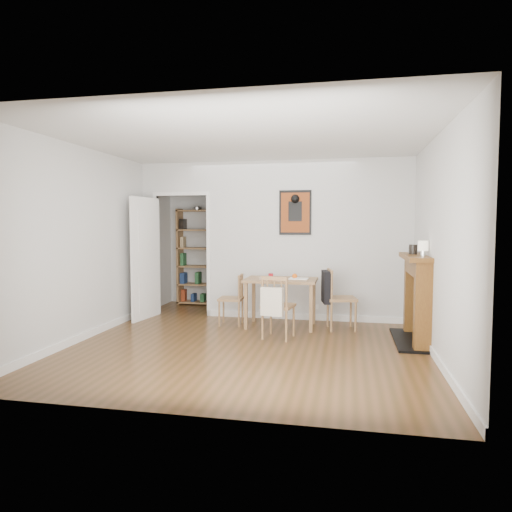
% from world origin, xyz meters
% --- Properties ---
extents(ground, '(5.20, 5.20, 0.00)m').
position_xyz_m(ground, '(0.00, 0.00, 0.00)').
color(ground, '#58361C').
rests_on(ground, ground).
extents(room_shell, '(5.20, 5.20, 5.20)m').
position_xyz_m(room_shell, '(0.10, 1.34, 1.30)').
color(room_shell, beige).
rests_on(room_shell, ground).
extents(dining_table, '(1.08, 0.69, 0.74)m').
position_xyz_m(dining_table, '(0.25, 0.77, 0.65)').
color(dining_table, '#966E46').
rests_on(dining_table, ground).
extents(chair_left, '(0.42, 0.42, 0.79)m').
position_xyz_m(chair_left, '(-0.53, 0.76, 0.40)').
color(chair_left, '#A27E4B').
rests_on(chair_left, ground).
extents(chair_right, '(0.58, 0.53, 0.91)m').
position_xyz_m(chair_right, '(1.14, 0.75, 0.47)').
color(chair_right, '#A27E4B').
rests_on(chair_right, ground).
extents(chair_front, '(0.51, 0.55, 0.87)m').
position_xyz_m(chair_front, '(0.32, 0.06, 0.44)').
color(chair_front, '#A27E4B').
rests_on(chair_front, ground).
extents(bookshelf, '(0.78, 0.31, 1.86)m').
position_xyz_m(bookshelf, '(-1.62, 2.40, 0.92)').
color(bookshelf, '#966E46').
rests_on(bookshelf, ground).
extents(fireplace, '(0.45, 1.25, 1.16)m').
position_xyz_m(fireplace, '(2.16, 0.25, 0.62)').
color(fireplace, brown).
rests_on(fireplace, ground).
extents(red_glass, '(0.07, 0.07, 0.09)m').
position_xyz_m(red_glass, '(0.11, 0.67, 0.78)').
color(red_glass, maroon).
rests_on(red_glass, dining_table).
extents(orange_fruit, '(0.08, 0.08, 0.08)m').
position_xyz_m(orange_fruit, '(0.46, 0.82, 0.78)').
color(orange_fruit, '#E9590C').
rests_on(orange_fruit, dining_table).
extents(placemat, '(0.48, 0.39, 0.00)m').
position_xyz_m(placemat, '(0.13, 0.78, 0.74)').
color(placemat, beige).
rests_on(placemat, dining_table).
extents(notebook, '(0.29, 0.21, 0.01)m').
position_xyz_m(notebook, '(0.52, 0.78, 0.74)').
color(notebook, white).
rests_on(notebook, dining_table).
extents(mantel_lamp, '(0.13, 0.13, 0.20)m').
position_xyz_m(mantel_lamp, '(2.17, -0.06, 1.28)').
color(mantel_lamp, silver).
rests_on(mantel_lamp, fireplace).
extents(ceramic_jar_a, '(0.11, 0.11, 0.13)m').
position_xyz_m(ceramic_jar_a, '(2.10, 0.37, 1.23)').
color(ceramic_jar_a, black).
rests_on(ceramic_jar_a, fireplace).
extents(ceramic_jar_b, '(0.08, 0.08, 0.10)m').
position_xyz_m(ceramic_jar_b, '(2.10, 0.51, 1.21)').
color(ceramic_jar_b, black).
rests_on(ceramic_jar_b, fireplace).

